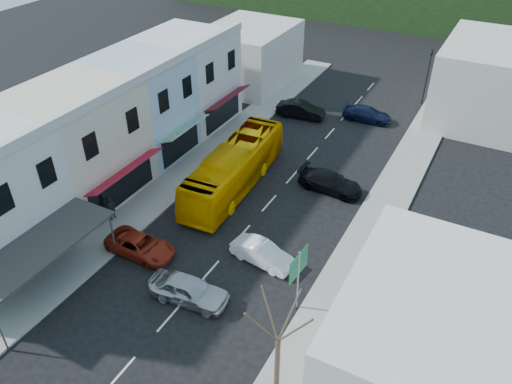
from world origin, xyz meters
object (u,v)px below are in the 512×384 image
(pedestrian_left, at_px, (112,208))
(street_tree, at_px, (278,341))
(car_white, at_px, (262,253))
(car_red, at_px, (140,245))
(direction_sign, at_px, (298,282))
(traffic_signal, at_px, (427,77))
(bus, at_px, (234,169))
(car_silver, at_px, (189,291))

(pedestrian_left, distance_m, street_tree, 16.94)
(pedestrian_left, bearing_deg, car_white, -76.87)
(car_red, xyz_separation_m, pedestrian_left, (-3.83, 1.79, 0.30))
(direction_sign, relative_size, traffic_signal, 0.74)
(bus, relative_size, traffic_signal, 2.08)
(direction_sign, distance_m, traffic_signal, 30.31)
(car_silver, relative_size, pedestrian_left, 2.59)
(bus, height_order, traffic_signal, traffic_signal)
(street_tree, bearing_deg, car_red, 158.76)
(car_red, height_order, direction_sign, direction_sign)
(car_red, distance_m, direction_sign, 10.57)
(car_white, height_order, direction_sign, direction_sign)
(pedestrian_left, height_order, traffic_signal, traffic_signal)
(car_red, bearing_deg, car_silver, -110.03)
(pedestrian_left, distance_m, direction_sign, 14.41)
(street_tree, bearing_deg, bus, 126.63)
(car_red, relative_size, street_tree, 0.67)
(direction_sign, bearing_deg, traffic_signal, 95.39)
(car_red, xyz_separation_m, direction_sign, (10.47, 0.40, 1.37))
(bus, xyz_separation_m, car_silver, (3.46, -11.06, -0.85))
(bus, distance_m, direction_sign, 12.66)
(car_silver, xyz_separation_m, traffic_signal, (5.58, 32.52, 2.09))
(car_white, bearing_deg, traffic_signal, 0.37)
(direction_sign, bearing_deg, bus, 140.98)
(traffic_signal, bearing_deg, street_tree, 101.51)
(pedestrian_left, bearing_deg, car_silver, -105.06)
(car_silver, height_order, car_red, same)
(traffic_signal, bearing_deg, pedestrian_left, 73.21)
(car_silver, relative_size, car_white, 1.00)
(car_white, bearing_deg, car_silver, 162.40)
(car_silver, xyz_separation_m, direction_sign, (5.58, 2.22, 1.37))
(car_red, bearing_deg, car_white, -67.52)
(car_silver, bearing_deg, car_red, 64.29)
(car_red, bearing_deg, street_tree, -110.95)
(car_silver, distance_m, car_red, 5.22)
(car_red, relative_size, pedestrian_left, 2.71)
(bus, bearing_deg, car_red, -102.40)
(direction_sign, height_order, traffic_signal, traffic_signal)
(pedestrian_left, bearing_deg, traffic_signal, -18.94)
(car_red, bearing_deg, bus, -8.55)
(bus, distance_m, car_white, 8.55)
(bus, distance_m, traffic_signal, 23.31)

